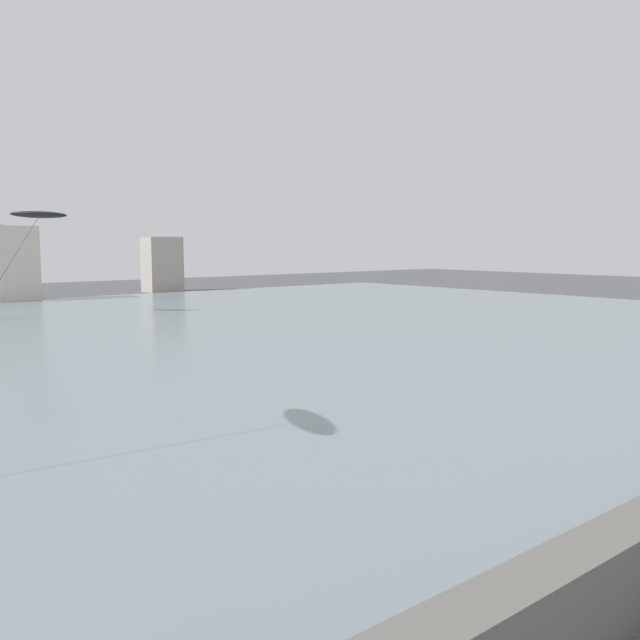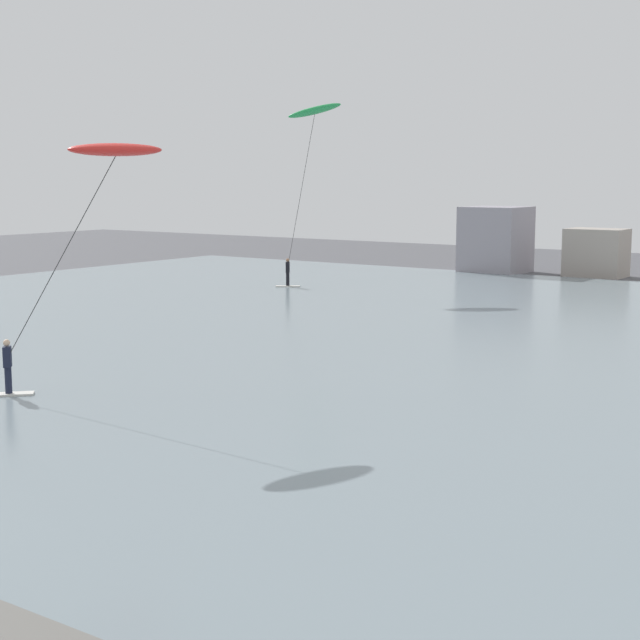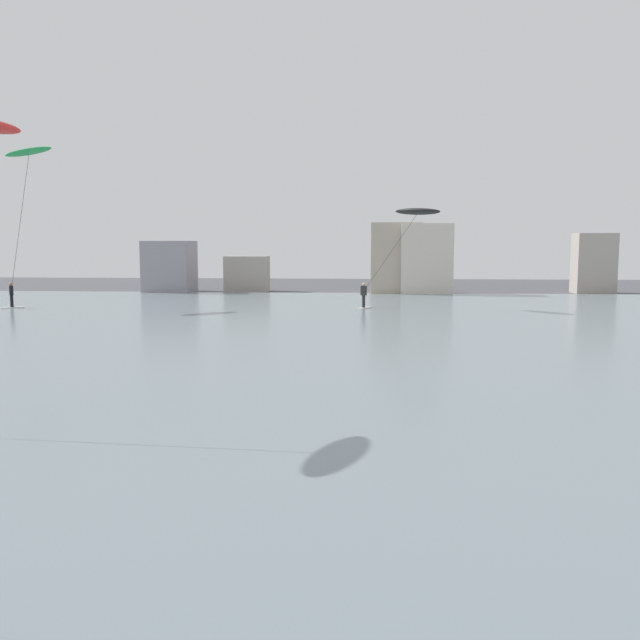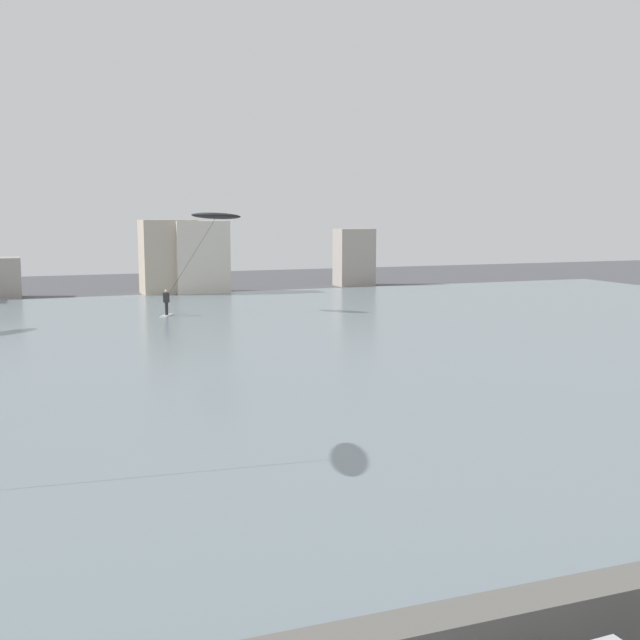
% 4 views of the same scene
% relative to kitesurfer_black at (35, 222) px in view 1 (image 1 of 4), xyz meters
% --- Properties ---
extents(water_bay, '(84.00, 52.00, 0.10)m').
position_rel_kitesurfer_black_xyz_m(water_bay, '(-2.47, -13.36, -5.77)').
color(water_bay, gray).
rests_on(water_bay, ground).
extents(kitesurfer_black, '(5.59, 3.28, 6.47)m').
position_rel_kitesurfer_black_xyz_m(kitesurfer_black, '(0.00, 0.00, 0.00)').
color(kitesurfer_black, silver).
rests_on(kitesurfer_black, water_bay).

